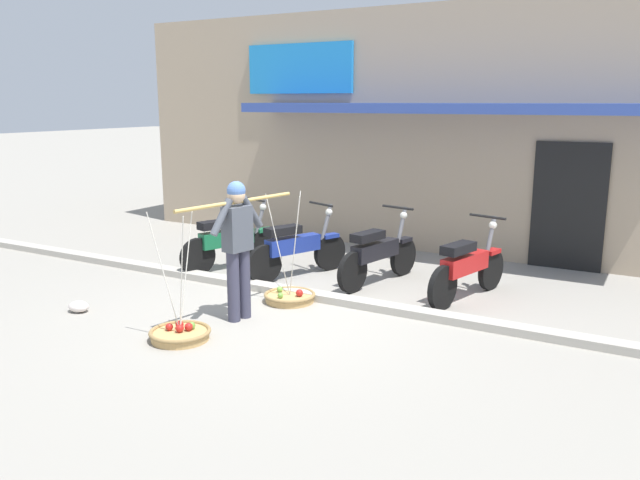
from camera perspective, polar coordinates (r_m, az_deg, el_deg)
ground_plane at (r=8.14m, az=-3.69°, el=-6.45°), size 90.00×90.00×0.00m
sidewalk_curb at (r=8.69m, az=-1.17°, el=-4.86°), size 20.00×0.24×0.10m
fruit_vendor at (r=7.68m, az=-7.36°, el=-0.08°), size 0.37×1.79×1.70m
fruit_basket_left_side at (r=8.53m, az=-2.72°, el=-5.04°), size 0.69×0.69×1.45m
fruit_basket_right_side at (r=7.38m, az=-12.36°, el=-8.12°), size 0.69×0.69×1.45m
motorcycle_nearest_shop at (r=10.16m, az=-8.02°, el=-0.10°), size 0.78×1.73×1.09m
motorcycle_second_in_row at (r=9.61m, az=-2.13°, el=-0.70°), size 0.79×1.72×1.09m
motorcycle_third_in_row at (r=9.28m, az=5.17°, el=-1.22°), size 0.59×1.80×1.09m
motorcycle_end_of_row at (r=8.72m, az=12.99°, el=-2.36°), size 0.63×1.79×1.09m
storefront_building at (r=13.44m, az=14.91°, el=9.70°), size 13.00×6.00×4.20m
plastic_litter_bag at (r=8.68m, az=-20.72°, el=-5.56°), size 0.28×0.22×0.14m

